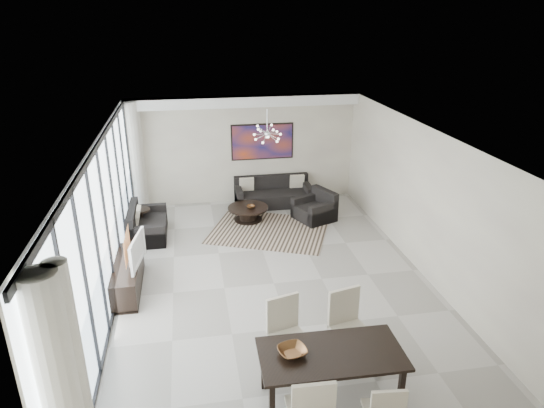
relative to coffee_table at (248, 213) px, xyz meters
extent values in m
cube|color=#A8A39B|center=(0.09, -3.11, -0.19)|extent=(6.00, 9.00, 0.02)
cube|color=white|center=(0.09, -3.11, 2.69)|extent=(6.00, 9.00, 0.02)
cube|color=beige|center=(0.09, 1.38, 1.25)|extent=(6.00, 0.02, 2.90)
cube|color=beige|center=(0.09, -7.60, 1.25)|extent=(6.00, 0.02, 2.90)
cube|color=beige|center=(3.08, -3.11, 1.25)|extent=(0.02, 9.00, 2.90)
cube|color=white|center=(-2.89, -3.11, 1.25)|extent=(0.01, 8.95, 2.85)
cube|color=black|center=(-2.85, -3.11, 2.65)|extent=(0.04, 8.95, 0.10)
cube|color=black|center=(-2.85, -3.11, -0.17)|extent=(0.04, 8.95, 0.06)
cube|color=black|center=(-2.85, -7.11, 1.25)|extent=(0.04, 0.05, 2.88)
cube|color=black|center=(-2.85, -6.11, 1.25)|extent=(0.04, 0.05, 2.88)
cube|color=black|center=(-2.85, -5.11, 1.25)|extent=(0.04, 0.05, 2.88)
cube|color=black|center=(-2.85, -4.11, 1.25)|extent=(0.04, 0.05, 2.88)
cube|color=black|center=(-2.85, -3.11, 1.25)|extent=(0.04, 0.05, 2.88)
cube|color=black|center=(-2.85, -2.11, 1.25)|extent=(0.04, 0.05, 2.88)
cube|color=black|center=(-2.85, -1.11, 1.25)|extent=(0.04, 0.05, 2.88)
cube|color=black|center=(-2.85, -0.11, 1.25)|extent=(0.04, 0.05, 2.88)
cube|color=black|center=(-2.85, 0.89, 1.25)|extent=(0.04, 0.05, 2.88)
cylinder|color=beige|center=(-2.71, -7.26, 1.25)|extent=(0.36, 0.36, 2.85)
cylinder|color=beige|center=(-2.71, 1.04, 1.25)|extent=(0.36, 0.36, 2.85)
cube|color=white|center=(0.09, 1.19, 2.57)|extent=(5.98, 0.40, 0.26)
cube|color=#B03D18|center=(0.59, 1.36, 1.45)|extent=(1.68, 0.04, 0.98)
cylinder|color=silver|center=(0.39, -0.61, 2.42)|extent=(0.02, 0.02, 0.55)
sphere|color=silver|center=(0.39, -0.61, 2.15)|extent=(0.12, 0.12, 0.12)
cube|color=black|center=(0.41, -0.71, -0.19)|extent=(3.27, 2.94, 0.01)
cylinder|color=black|center=(0.00, 0.00, 0.13)|extent=(1.01, 1.01, 0.04)
cylinder|color=black|center=(0.00, 0.00, -0.04)|extent=(0.45, 0.45, 0.31)
cylinder|color=black|center=(0.00, 0.00, -0.19)|extent=(0.71, 0.71, 0.03)
imported|color=brown|center=(0.06, -0.08, 0.19)|extent=(0.23, 0.23, 0.07)
cube|color=black|center=(0.81, 0.91, -0.01)|extent=(2.04, 0.84, 0.37)
cube|color=black|center=(0.81, 1.24, 0.36)|extent=(2.04, 0.17, 0.37)
cube|color=black|center=(-0.13, 0.91, 0.07)|extent=(0.17, 0.84, 0.54)
cube|color=black|center=(1.75, 0.91, 0.07)|extent=(0.17, 0.84, 0.54)
cube|color=black|center=(-2.41, -0.51, -0.02)|extent=(0.82, 1.46, 0.37)
cube|color=black|center=(-2.74, -0.51, 0.35)|extent=(0.16, 1.46, 0.37)
cube|color=black|center=(-2.41, -1.15, 0.06)|extent=(0.82, 0.16, 0.53)
cube|color=black|center=(-2.41, 0.14, 0.06)|extent=(0.82, 0.16, 0.53)
cube|color=black|center=(1.64, -0.25, -0.02)|extent=(1.12, 1.14, 0.37)
cube|color=black|center=(1.95, -0.12, 0.35)|extent=(0.51, 0.87, 0.37)
cube|color=black|center=(1.50, 0.07, 0.07)|extent=(0.83, 0.49, 0.54)
cube|color=black|center=(1.78, -0.58, 0.07)|extent=(0.83, 0.49, 0.54)
cylinder|color=black|center=(-2.56, -0.20, 0.35)|extent=(0.41, 0.41, 0.04)
cylinder|color=black|center=(-2.56, -0.20, 0.07)|extent=(0.06, 0.06, 0.52)
cylinder|color=black|center=(-2.56, -0.20, -0.19)|extent=(0.29, 0.29, 0.03)
cube|color=black|center=(-2.67, -2.80, 0.07)|extent=(0.49, 1.75, 0.55)
imported|color=gray|center=(-2.51, -2.88, 0.63)|extent=(0.28, 0.97, 0.56)
cube|color=black|center=(0.29, -6.21, 0.57)|extent=(1.91, 0.99, 0.04)
cube|color=black|center=(-0.56, -6.56, 0.17)|extent=(0.07, 0.07, 0.75)
cube|color=black|center=(-0.55, -5.83, 0.17)|extent=(0.07, 0.07, 0.75)
cube|color=black|center=(1.12, -6.60, 0.17)|extent=(0.07, 0.07, 0.75)
cube|color=black|center=(1.14, -5.86, 0.17)|extent=(0.07, 0.07, 0.75)
cube|color=beige|center=(-0.18, -7.06, 0.59)|extent=(0.51, 0.07, 0.62)
cube|color=beige|center=(-0.12, -5.48, 0.31)|extent=(0.62, 0.62, 0.07)
cube|color=beige|center=(-0.18, -5.27, 0.60)|extent=(0.51, 0.18, 0.62)
cylinder|color=black|center=(0.12, -5.62, 0.04)|extent=(0.04, 0.04, 0.48)
cylinder|color=black|center=(-0.36, -5.34, 0.04)|extent=(0.04, 0.04, 0.48)
cube|color=beige|center=(0.81, -5.48, 0.31)|extent=(0.62, 0.62, 0.07)
cube|color=beige|center=(0.76, -5.26, 0.61)|extent=(0.51, 0.17, 0.63)
cylinder|color=black|center=(1.05, -5.63, 0.04)|extent=(0.04, 0.04, 0.48)
cylinder|color=black|center=(0.57, -5.33, 0.04)|extent=(0.04, 0.04, 0.48)
imported|color=brown|center=(-0.22, -6.15, 0.63)|extent=(0.44, 0.44, 0.09)
camera|label=1|loc=(-1.37, -11.11, 4.73)|focal=32.00mm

